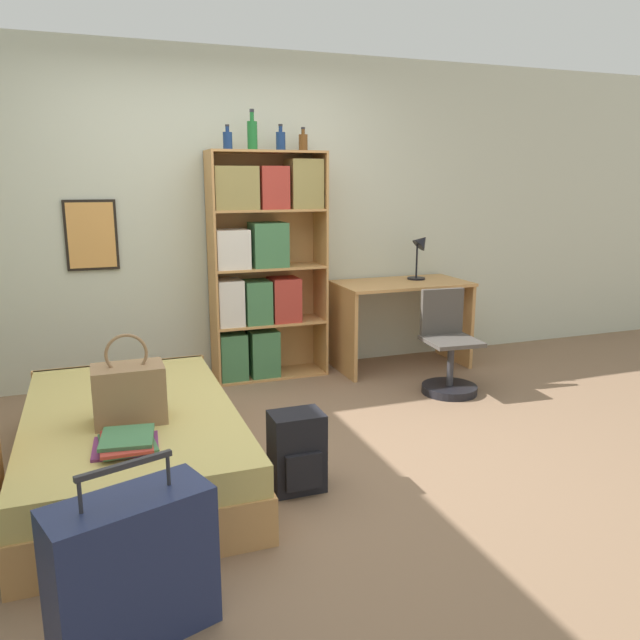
% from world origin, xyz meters
% --- Properties ---
extents(ground_plane, '(14.00, 14.00, 0.00)m').
position_xyz_m(ground_plane, '(0.00, 0.00, 0.00)').
color(ground_plane, '#84664C').
extents(wall_back, '(10.00, 0.09, 2.60)m').
position_xyz_m(wall_back, '(-0.00, 1.70, 1.30)').
color(wall_back, beige).
rests_on(wall_back, ground_plane).
extents(bed, '(1.11, 1.89, 0.39)m').
position_xyz_m(bed, '(-0.77, 0.02, 0.19)').
color(bed, tan).
rests_on(bed, ground_plane).
extents(handbag, '(0.35, 0.23, 0.46)m').
position_xyz_m(handbag, '(-0.78, -0.18, 0.54)').
color(handbag, '#93704C').
rests_on(handbag, bed).
extents(book_stack_on_bed, '(0.31, 0.33, 0.06)m').
position_xyz_m(book_stack_on_bed, '(-0.82, -0.52, 0.42)').
color(book_stack_on_bed, '#7A336B').
rests_on(book_stack_on_bed, bed).
extents(suitcase, '(0.61, 0.41, 0.67)m').
position_xyz_m(suitcase, '(-0.85, -1.30, 0.27)').
color(suitcase, navy).
rests_on(suitcase, ground_plane).
extents(bookcase, '(0.92, 0.33, 1.82)m').
position_xyz_m(bookcase, '(0.36, 1.48, 0.94)').
color(bookcase, tan).
rests_on(bookcase, ground_plane).
extents(bottle_green, '(0.07, 0.07, 0.18)m').
position_xyz_m(bottle_green, '(0.12, 1.45, 1.89)').
color(bottle_green, navy).
rests_on(bottle_green, bookcase).
extents(bottle_brown, '(0.08, 0.08, 0.30)m').
position_xyz_m(bottle_brown, '(0.31, 1.45, 1.93)').
color(bottle_brown, '#1E6B2D').
rests_on(bottle_brown, bookcase).
extents(bottle_clear, '(0.07, 0.07, 0.20)m').
position_xyz_m(bottle_clear, '(0.55, 1.48, 1.90)').
color(bottle_clear, navy).
rests_on(bottle_clear, bookcase).
extents(bottle_blue, '(0.07, 0.07, 0.18)m').
position_xyz_m(bottle_blue, '(0.74, 1.51, 1.89)').
color(bottle_blue, brown).
rests_on(bottle_blue, bookcase).
extents(desk, '(1.12, 0.61, 0.75)m').
position_xyz_m(desk, '(1.56, 1.34, 0.51)').
color(desk, tan).
rests_on(desk, ground_plane).
extents(desk_lamp, '(0.21, 0.16, 0.41)m').
position_xyz_m(desk_lamp, '(1.79, 1.43, 1.02)').
color(desk_lamp, black).
rests_on(desk_lamp, desk).
extents(desk_chair, '(0.42, 0.42, 0.78)m').
position_xyz_m(desk_chair, '(1.60, 0.62, 0.25)').
color(desk_chair, black).
rests_on(desk_chair, ground_plane).
extents(backpack, '(0.27, 0.23, 0.42)m').
position_xyz_m(backpack, '(0.03, -0.47, 0.21)').
color(backpack, black).
rests_on(backpack, ground_plane).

